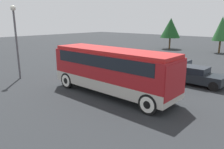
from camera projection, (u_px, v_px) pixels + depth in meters
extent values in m
plane|color=#26282B|center=(112.00, 94.00, 15.13)|extent=(120.00, 120.00, 0.00)
cube|color=#B7B2A8|center=(112.00, 82.00, 14.92)|extent=(9.20, 2.53, 0.73)
cube|color=maroon|center=(112.00, 65.00, 14.63)|extent=(9.20, 2.53, 1.69)
cube|color=black|center=(112.00, 59.00, 14.53)|extent=(8.10, 2.57, 0.76)
cube|color=#B21E1E|center=(112.00, 51.00, 14.40)|extent=(9.02, 2.33, 0.22)
cube|color=maroon|center=(173.00, 80.00, 11.81)|extent=(0.36, 2.43, 1.93)
cylinder|color=black|center=(148.00, 104.00, 11.77)|extent=(1.16, 0.28, 1.16)
cylinder|color=silver|center=(148.00, 104.00, 11.77)|extent=(0.90, 0.30, 0.90)
cylinder|color=black|center=(148.00, 104.00, 11.77)|extent=(0.44, 0.32, 0.44)
cylinder|color=black|center=(169.00, 94.00, 13.44)|extent=(1.16, 0.28, 1.16)
cylinder|color=silver|center=(169.00, 94.00, 13.44)|extent=(0.90, 0.30, 0.90)
cylinder|color=black|center=(169.00, 94.00, 13.44)|extent=(0.44, 0.32, 0.44)
cylinder|color=black|center=(67.00, 80.00, 16.42)|extent=(1.16, 0.28, 1.16)
cylinder|color=silver|center=(67.00, 80.00, 16.42)|extent=(0.90, 0.30, 0.90)
cylinder|color=black|center=(67.00, 80.00, 16.42)|extent=(0.44, 0.32, 0.44)
cylinder|color=black|center=(90.00, 75.00, 18.09)|extent=(1.16, 0.28, 1.16)
cylinder|color=silver|center=(90.00, 75.00, 18.09)|extent=(0.90, 0.30, 0.90)
cylinder|color=black|center=(90.00, 75.00, 18.09)|extent=(0.44, 0.32, 0.44)
cube|color=#BCBCC1|center=(179.00, 69.00, 20.61)|extent=(4.11, 1.78, 0.60)
cube|color=black|center=(178.00, 62.00, 20.57)|extent=(2.14, 1.60, 0.55)
cylinder|color=black|center=(192.00, 75.00, 19.04)|extent=(0.64, 0.22, 0.64)
cylinder|color=black|center=(192.00, 75.00, 19.04)|extent=(0.24, 0.26, 0.24)
cylinder|color=black|center=(199.00, 72.00, 20.20)|extent=(0.64, 0.22, 0.64)
cylinder|color=black|center=(199.00, 72.00, 20.20)|extent=(0.24, 0.26, 0.24)
cylinder|color=black|center=(159.00, 70.00, 21.12)|extent=(0.64, 0.22, 0.64)
cylinder|color=black|center=(159.00, 70.00, 21.12)|extent=(0.24, 0.26, 0.24)
cylinder|color=black|center=(167.00, 67.00, 22.28)|extent=(0.64, 0.22, 0.64)
cylinder|color=black|center=(167.00, 67.00, 22.28)|extent=(0.24, 0.26, 0.24)
cube|color=black|center=(194.00, 77.00, 17.39)|extent=(4.58, 1.82, 0.68)
cube|color=black|center=(192.00, 69.00, 17.36)|extent=(2.38, 1.63, 0.49)
cylinder|color=black|center=(214.00, 86.00, 15.69)|extent=(0.71, 0.22, 0.71)
cylinder|color=black|center=(214.00, 86.00, 15.69)|extent=(0.27, 0.26, 0.27)
cylinder|color=black|center=(221.00, 82.00, 16.88)|extent=(0.71, 0.22, 0.71)
cylinder|color=black|center=(221.00, 82.00, 16.88)|extent=(0.27, 0.26, 0.27)
cylinder|color=black|center=(168.00, 78.00, 18.02)|extent=(0.71, 0.22, 0.71)
cylinder|color=black|center=(168.00, 78.00, 18.02)|extent=(0.27, 0.26, 0.27)
cylinder|color=black|center=(177.00, 74.00, 19.20)|extent=(0.71, 0.22, 0.71)
cylinder|color=black|center=(177.00, 74.00, 19.20)|extent=(0.27, 0.26, 0.27)
cube|color=maroon|center=(137.00, 62.00, 23.42)|extent=(4.71, 1.85, 0.69)
cube|color=black|center=(136.00, 57.00, 23.40)|extent=(2.45, 1.66, 0.51)
cylinder|color=black|center=(148.00, 69.00, 21.65)|extent=(0.65, 0.22, 0.65)
cylinder|color=black|center=(148.00, 69.00, 21.65)|extent=(0.25, 0.26, 0.25)
cylinder|color=black|center=(157.00, 66.00, 22.85)|extent=(0.65, 0.22, 0.65)
cylinder|color=black|center=(157.00, 66.00, 22.85)|extent=(0.25, 0.26, 0.25)
cylinder|color=black|center=(119.00, 64.00, 24.11)|extent=(0.65, 0.22, 0.65)
cylinder|color=black|center=(119.00, 64.00, 24.11)|extent=(0.25, 0.26, 0.25)
cylinder|color=black|center=(128.00, 62.00, 25.31)|extent=(0.65, 0.22, 0.65)
cylinder|color=black|center=(128.00, 62.00, 25.31)|extent=(0.25, 0.26, 0.25)
cylinder|color=#515156|center=(17.00, 45.00, 18.62)|extent=(0.16, 0.16, 5.78)
sphere|color=silver|center=(13.00, 8.00, 17.88)|extent=(0.44, 0.44, 0.44)
cylinder|color=brown|center=(219.00, 47.00, 34.08)|extent=(0.28, 0.28, 1.91)
cone|color=#28602D|center=(222.00, 29.00, 33.40)|extent=(2.55, 2.55, 3.68)
cylinder|color=brown|center=(170.00, 43.00, 38.99)|extent=(0.28, 0.28, 1.99)
cone|color=#19471E|center=(171.00, 28.00, 38.34)|extent=(3.47, 3.47, 3.39)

